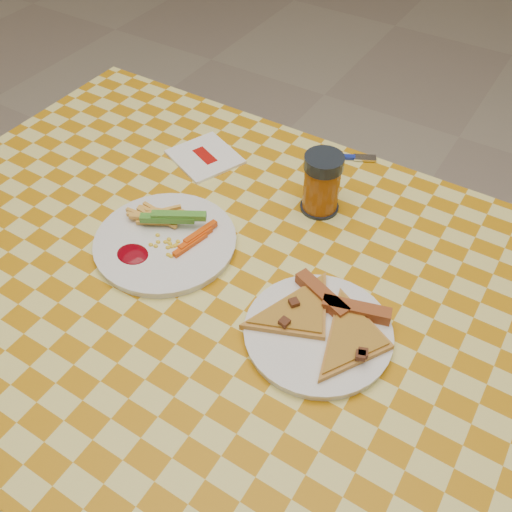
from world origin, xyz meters
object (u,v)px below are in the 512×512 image
object	(u,v)px
plate_right	(318,334)
drink_glass	(322,184)
table	(230,311)
plate_left	(166,243)

from	to	relation	value
plate_right	drink_glass	world-z (taller)	drink_glass
table	plate_left	xyz separation A→B (m)	(-0.14, 0.01, 0.08)
table	drink_glass	xyz separation A→B (m)	(0.04, 0.24, 0.13)
table	plate_right	world-z (taller)	plate_right
plate_left	drink_glass	size ratio (longest dim) A/B	2.08
plate_left	drink_glass	world-z (taller)	drink_glass
plate_left	plate_right	world-z (taller)	same
drink_glass	plate_left	bearing A→B (deg)	-128.36
table	plate_left	world-z (taller)	plate_left
table	plate_right	bearing A→B (deg)	-5.64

